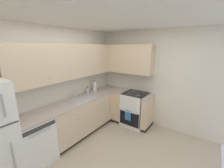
{
  "coord_description": "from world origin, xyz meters",
  "views": [
    {
      "loc": [
        -1.74,
        -1.2,
        2.09
      ],
      "look_at": [
        0.99,
        0.74,
        1.23
      ],
      "focal_mm": 23.03,
      "sensor_mm": 36.0,
      "label": 1
    }
  ],
  "objects_px": {
    "oven_range": "(135,109)",
    "paper_towel_roll": "(95,86)",
    "soap_bottle": "(88,90)",
    "dishwasher": "(34,141)"
  },
  "relations": [
    {
      "from": "oven_range",
      "to": "soap_bottle",
      "type": "relative_size",
      "value": 5.91
    },
    {
      "from": "paper_towel_roll",
      "to": "dishwasher",
      "type": "bearing_deg",
      "value": -175.05
    },
    {
      "from": "dishwasher",
      "to": "soap_bottle",
      "type": "xyz_separation_m",
      "value": [
        1.59,
        0.18,
        0.54
      ]
    },
    {
      "from": "oven_range",
      "to": "paper_towel_roll",
      "type": "height_order",
      "value": "paper_towel_roll"
    },
    {
      "from": "oven_range",
      "to": "soap_bottle",
      "type": "height_order",
      "value": "soap_bottle"
    },
    {
      "from": "dishwasher",
      "to": "paper_towel_roll",
      "type": "height_order",
      "value": "paper_towel_roll"
    },
    {
      "from": "dishwasher",
      "to": "soap_bottle",
      "type": "relative_size",
      "value": 4.86
    },
    {
      "from": "oven_range",
      "to": "soap_bottle",
      "type": "distance_m",
      "value": 1.39
    },
    {
      "from": "oven_range",
      "to": "paper_towel_roll",
      "type": "xyz_separation_m",
      "value": [
        -0.46,
        1.05,
        0.57
      ]
    },
    {
      "from": "paper_towel_roll",
      "to": "soap_bottle",
      "type": "bearing_deg",
      "value": 175.62
    }
  ]
}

